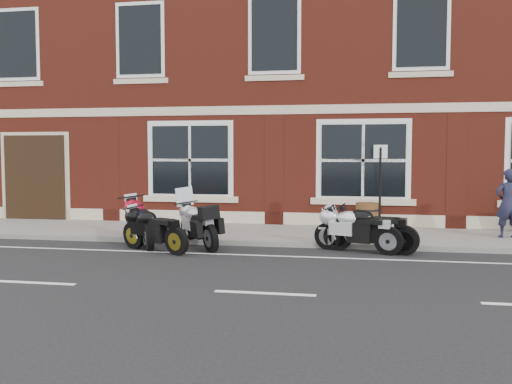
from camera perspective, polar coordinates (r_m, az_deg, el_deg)
ground at (r=11.92m, az=3.31°, el=-6.63°), size 80.00×80.00×0.00m
sidewalk at (r=14.85m, az=4.76°, el=-4.29°), size 30.00×3.00×0.12m
kerb at (r=13.30m, az=4.08°, el=-5.26°), size 30.00×0.16×0.12m
pub_building at (r=22.50m, az=6.82°, el=13.70°), size 24.00×12.00×12.00m
moto_touring_silver at (r=13.30m, az=-5.74°, el=-3.12°), size 1.36×1.72×1.36m
moto_sport_red at (r=13.75m, az=-11.41°, el=-2.77°), size 1.38×2.01×1.04m
moto_sport_black at (r=12.82m, az=-10.15°, el=-3.59°), size 1.83×1.04×0.90m
moto_sport_silver at (r=12.75m, az=10.00°, el=-3.61°), size 1.94×0.82×0.91m
moto_naked_black at (r=12.75m, az=11.21°, el=-3.53°), size 2.07×0.64×0.95m
pedestrian_left at (r=15.13m, az=23.87°, el=-1.04°), size 0.67×0.50×1.68m
barrel_planter at (r=15.59m, az=11.06°, el=-2.39°), size 0.65×0.65×0.72m
parking_sign at (r=13.81m, az=12.30°, el=0.68°), size 0.32×0.06×2.25m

